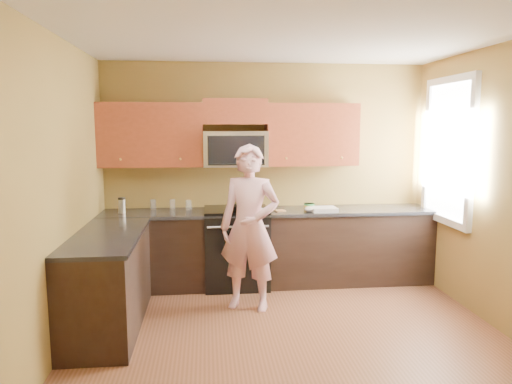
{
  "coord_description": "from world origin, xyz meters",
  "views": [
    {
      "loc": [
        -0.75,
        -3.88,
        1.93
      ],
      "look_at": [
        -0.2,
        1.3,
        1.2
      ],
      "focal_mm": 33.11,
      "sensor_mm": 36.0,
      "label": 1
    }
  ],
  "objects": [
    {
      "name": "floor",
      "position": [
        0.0,
        0.0,
        0.0
      ],
      "size": [
        4.0,
        4.0,
        0.0
      ],
      "primitive_type": "plane",
      "color": "brown",
      "rests_on": "ground"
    },
    {
      "name": "ceiling",
      "position": [
        0.0,
        0.0,
        2.7
      ],
      "size": [
        4.0,
        4.0,
        0.0
      ],
      "primitive_type": "plane",
      "rotation": [
        3.14,
        0.0,
        0.0
      ],
      "color": "white",
      "rests_on": "ground"
    },
    {
      "name": "wall_back",
      "position": [
        0.0,
        2.0,
        1.35
      ],
      "size": [
        4.0,
        0.0,
        4.0
      ],
      "primitive_type": "plane",
      "rotation": [
        1.57,
        0.0,
        0.0
      ],
      "color": "brown",
      "rests_on": "ground"
    },
    {
      "name": "wall_front",
      "position": [
        0.0,
        -2.0,
        1.35
      ],
      "size": [
        4.0,
        0.0,
        4.0
      ],
      "primitive_type": "plane",
      "rotation": [
        -1.57,
        0.0,
        0.0
      ],
      "color": "brown",
      "rests_on": "ground"
    },
    {
      "name": "wall_left",
      "position": [
        -2.0,
        0.0,
        1.35
      ],
      "size": [
        0.0,
        4.0,
        4.0
      ],
      "primitive_type": "plane",
      "rotation": [
        1.57,
        0.0,
        1.57
      ],
      "color": "brown",
      "rests_on": "ground"
    },
    {
      "name": "cabinet_back_run",
      "position": [
        0.0,
        1.7,
        0.44
      ],
      "size": [
        4.0,
        0.6,
        0.88
      ],
      "primitive_type": "cube",
      "color": "black",
      "rests_on": "floor"
    },
    {
      "name": "cabinet_left_run",
      "position": [
        -1.7,
        0.6,
        0.44
      ],
      "size": [
        0.6,
        1.6,
        0.88
      ],
      "primitive_type": "cube",
      "color": "black",
      "rests_on": "floor"
    },
    {
      "name": "countertop_back",
      "position": [
        0.0,
        1.69,
        0.9
      ],
      "size": [
        4.0,
        0.62,
        0.04
      ],
      "primitive_type": "cube",
      "color": "black",
      "rests_on": "cabinet_back_run"
    },
    {
      "name": "countertop_left",
      "position": [
        -1.69,
        0.6,
        0.9
      ],
      "size": [
        0.62,
        1.6,
        0.04
      ],
      "primitive_type": "cube",
      "color": "black",
      "rests_on": "cabinet_left_run"
    },
    {
      "name": "stove",
      "position": [
        -0.4,
        1.68,
        0.47
      ],
      "size": [
        0.76,
        0.65,
        0.95
      ],
      "primitive_type": null,
      "color": "black",
      "rests_on": "floor"
    },
    {
      "name": "microwave",
      "position": [
        -0.4,
        1.8,
        1.45
      ],
      "size": [
        0.76,
        0.4,
        0.42
      ],
      "primitive_type": null,
      "color": "silver",
      "rests_on": "wall_back"
    },
    {
      "name": "upper_cab_left",
      "position": [
        -1.39,
        1.83,
        1.45
      ],
      "size": [
        1.22,
        0.33,
        0.75
      ],
      "primitive_type": null,
      "color": "maroon",
      "rests_on": "wall_back"
    },
    {
      "name": "upper_cab_right",
      "position": [
        0.54,
        1.83,
        1.45
      ],
      "size": [
        1.12,
        0.33,
        0.75
      ],
      "primitive_type": null,
      "color": "maroon",
      "rests_on": "wall_back"
    },
    {
      "name": "upper_cab_over_mw",
      "position": [
        -0.4,
        1.83,
        2.1
      ],
      "size": [
        0.76,
        0.33,
        0.3
      ],
      "primitive_type": "cube",
      "color": "maroon",
      "rests_on": "wall_back"
    },
    {
      "name": "window",
      "position": [
        1.98,
        1.2,
        1.65
      ],
      "size": [
        0.06,
        1.06,
        1.66
      ],
      "primitive_type": null,
      "color": "white",
      "rests_on": "wall_right"
    },
    {
      "name": "woman",
      "position": [
        -0.31,
        0.95,
        0.87
      ],
      "size": [
        0.74,
        0.61,
        1.75
      ],
      "primitive_type": "imported",
      "rotation": [
        0.0,
        0.0,
        -0.35
      ],
      "color": "pink",
      "rests_on": "floor"
    },
    {
      "name": "frying_pan",
      "position": [
        -0.33,
        1.54,
        0.95
      ],
      "size": [
        0.42,
        0.56,
        0.07
      ],
      "primitive_type": null,
      "rotation": [
        0.0,
        0.0,
        0.29
      ],
      "color": "black",
      "rests_on": "stove"
    },
    {
      "name": "butter_tub",
      "position": [
        0.5,
        1.7,
        0.92
      ],
      "size": [
        0.15,
        0.15,
        0.09
      ],
      "primitive_type": null,
      "rotation": [
        0.0,
        0.0,
        0.2
      ],
      "color": "yellow",
      "rests_on": "countertop_back"
    },
    {
      "name": "toast_slice",
      "position": [
        0.12,
        1.6,
        0.93
      ],
      "size": [
        0.13,
        0.13,
        0.01
      ],
      "primitive_type": "cube",
      "rotation": [
        0.0,
        0.0,
        0.24
      ],
      "color": "#B27F47",
      "rests_on": "countertop_back"
    },
    {
      "name": "napkin_a",
      "position": [
        -0.12,
        1.52,
        0.95
      ],
      "size": [
        0.12,
        0.13,
        0.06
      ],
      "primitive_type": "ellipsoid",
      "rotation": [
        0.0,
        0.0,
        -0.08
      ],
      "color": "silver",
      "rests_on": "countertop_back"
    },
    {
      "name": "napkin_b",
      "position": [
        0.46,
        1.53,
        0.95
      ],
      "size": [
        0.15,
        0.16,
        0.07
      ],
      "primitive_type": "ellipsoid",
      "rotation": [
        0.0,
        0.0,
        0.3
      ],
      "color": "silver",
      "rests_on": "countertop_back"
    },
    {
      "name": "dish_towel",
      "position": [
        0.64,
        1.54,
        0.95
      ],
      "size": [
        0.31,
        0.25,
        0.05
      ],
      "primitive_type": "cube",
      "rotation": [
        0.0,
        0.0,
        0.04
      ],
      "color": "white",
      "rests_on": "countertop_back"
    },
    {
      "name": "travel_mug",
      "position": [
        -1.74,
        1.69,
        0.92
      ],
      "size": [
        0.1,
        0.1,
        0.18
      ],
      "primitive_type": null,
      "rotation": [
        0.0,
        0.0,
        0.27
      ],
      "color": "silver",
      "rests_on": "countertop_back"
    },
    {
      "name": "glass_a",
      "position": [
        -1.17,
        1.89,
        0.98
      ],
      "size": [
        0.09,
        0.09,
        0.12
      ],
      "primitive_type": "cylinder",
      "rotation": [
        0.0,
        0.0,
        -0.31
      ],
      "color": "silver",
      "rests_on": "countertop_back"
    },
    {
      "name": "glass_b",
      "position": [
        -1.4,
        1.91,
        0.98
      ],
      "size": [
        0.07,
        0.07,
        0.12
      ],
      "primitive_type": "cylinder",
      "rotation": [
        0.0,
        0.0,
        -0.05
      ],
      "color": "silver",
      "rests_on": "countertop_back"
    },
    {
      "name": "glass_c",
      "position": [
        -0.97,
        1.82,
        0.98
      ],
      "size": [
        0.09,
        0.09,
        0.12
      ],
      "primitive_type": "cylinder",
      "rotation": [
        0.0,
        0.0,
        -0.35
      ],
      "color": "silver",
      "rests_on": "countertop_back"
    }
  ]
}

